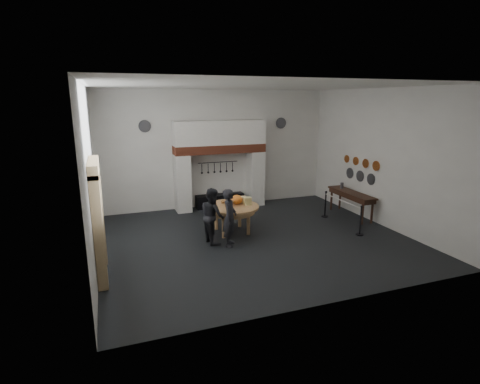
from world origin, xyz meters
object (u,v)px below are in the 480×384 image
object	(u,v)px
iron_range	(220,201)
visitor_near	(230,218)
side_table	(351,193)
barrier_post_far	(325,205)
work_table	(232,207)
barrier_post_near	(361,221)
visitor_far	(212,216)

from	to	relation	value
iron_range	visitor_near	xyz separation A→B (m)	(-0.90, -3.95, 0.59)
side_table	barrier_post_far	size ratio (longest dim) A/B	2.44
iron_range	side_table	bearing A→B (deg)	-34.15
work_table	visitor_near	distance (m)	1.10
visitor_near	barrier_post_near	world-z (taller)	visitor_near
visitor_near	barrier_post_near	xyz separation A→B (m)	(4.09, -0.59, -0.39)
iron_range	barrier_post_far	world-z (taller)	barrier_post_far
iron_range	side_table	size ratio (longest dim) A/B	0.86
work_table	side_table	size ratio (longest dim) A/B	0.78
work_table	visitor_near	bearing A→B (deg)	-111.91
visitor_near	barrier_post_near	size ratio (longest dim) A/B	1.86
barrier_post_near	barrier_post_far	xyz separation A→B (m)	(0.00, 2.00, 0.00)
visitor_near	barrier_post_far	world-z (taller)	visitor_near
side_table	barrier_post_far	distance (m)	1.03
visitor_far	barrier_post_far	xyz separation A→B (m)	(4.49, 1.01, -0.37)
work_table	barrier_post_far	xyz separation A→B (m)	(3.68, 0.38, -0.39)
iron_range	visitor_near	distance (m)	4.09
work_table	iron_range	bearing A→B (deg)	80.62
work_table	visitor_far	distance (m)	1.02
iron_range	barrier_post_far	distance (m)	4.09
iron_range	visitor_near	bearing A→B (deg)	-102.77
work_table	barrier_post_near	distance (m)	4.04
iron_range	visitor_far	bearing A→B (deg)	-110.04
barrier_post_far	iron_range	bearing A→B (deg)	141.50
iron_range	work_table	bearing A→B (deg)	-99.38
iron_range	visitor_far	xyz separation A→B (m)	(-1.30, -3.55, 0.57)
visitor_near	barrier_post_near	bearing A→B (deg)	-71.35
work_table	visitor_near	size ratio (longest dim) A/B	1.02
work_table	barrier_post_far	size ratio (longest dim) A/B	1.90
side_table	barrier_post_near	bearing A→B (deg)	-117.17
barrier_post_near	barrier_post_far	distance (m)	2.00
visitor_near	barrier_post_far	xyz separation A→B (m)	(4.09, 1.41, -0.39)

